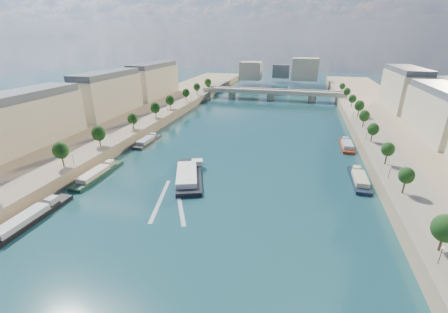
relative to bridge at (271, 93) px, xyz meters
The scene contains 16 objects.
ground 132.30m from the bridge, 90.00° to the right, with size 700.00×700.00×0.00m, color #0B2E31.
quay_left 150.56m from the bridge, 118.57° to the right, with size 44.00×520.00×5.00m, color #9E8460.
quay_right 150.56m from the bridge, 61.43° to the right, with size 44.00×520.00×5.00m, color #9E8460.
pave_left 143.97m from the bridge, 113.32° to the right, with size 14.00×520.00×0.10m, color gray.
pave_right 143.97m from the bridge, 66.68° to the right, with size 14.00×520.00×0.10m, color gray.
trees_left 141.44m from the bridge, 112.90° to the right, with size 4.80×268.80×8.26m.
trees_right 134.12m from the bridge, 65.77° to the right, with size 4.80×268.80×8.26m.
lamps_left 151.61m from the bridge, 110.26° to the right, with size 0.36×200.36×4.28m.
lamps_right 137.64m from the bridge, 67.57° to the right, with size 0.36×200.36×4.28m.
buildings_left 147.66m from the bridge, 125.27° to the right, with size 16.00×226.00×23.20m.
skyline 87.90m from the bridge, 87.91° to the left, with size 79.00×42.00×22.00m.
bridge is the anchor object (origin of this frame).
tour_barge 153.46m from the bridge, 94.87° to the right, with size 17.81×30.29×3.96m.
wake 169.99m from the bridge, 94.40° to the right, with size 16.33×25.61×0.04m.
moored_barges_left 197.10m from the bridge, 103.35° to the right, with size 5.00×157.21×3.60m.
moored_barges_right 185.36m from the bridge, 75.79° to the right, with size 5.00×158.93×3.60m.
Camera 1 is at (23.05, -11.14, 47.01)m, focal length 24.00 mm.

